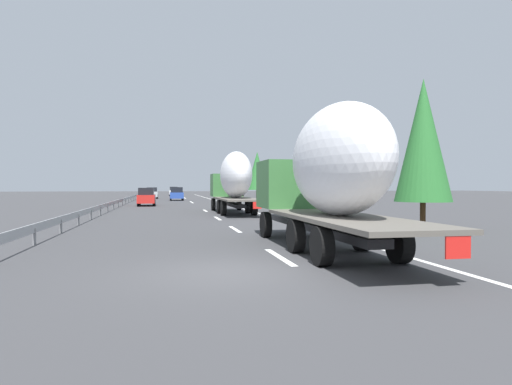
# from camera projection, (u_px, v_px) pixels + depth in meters

# --- Properties ---
(ground_plane) EXTENTS (260.00, 260.00, 0.00)m
(ground_plane) POSITION_uv_depth(u_px,v_px,m) (179.00, 205.00, 50.15)
(ground_plane) COLOR #38383A
(lane_stripe_0) EXTENTS (3.20, 0.20, 0.01)m
(lane_stripe_0) POSITION_uv_depth(u_px,v_px,m) (280.00, 257.00, 13.25)
(lane_stripe_0) COLOR white
(lane_stripe_0) RESTS_ON ground_plane
(lane_stripe_1) EXTENTS (3.20, 0.20, 0.01)m
(lane_stripe_1) POSITION_uv_depth(u_px,v_px,m) (235.00, 229.00, 21.73)
(lane_stripe_1) COLOR white
(lane_stripe_1) RESTS_ON ground_plane
(lane_stripe_2) EXTENTS (3.20, 0.20, 0.01)m
(lane_stripe_2) POSITION_uv_depth(u_px,v_px,m) (218.00, 218.00, 29.00)
(lane_stripe_2) COLOR white
(lane_stripe_2) RESTS_ON ground_plane
(lane_stripe_3) EXTENTS (3.20, 0.20, 0.01)m
(lane_stripe_3) POSITION_uv_depth(u_px,v_px,m) (205.00, 211.00, 38.02)
(lane_stripe_3) COLOR white
(lane_stripe_3) RESTS_ON ground_plane
(lane_stripe_4) EXTENTS (3.20, 0.20, 0.01)m
(lane_stripe_4) POSITION_uv_depth(u_px,v_px,m) (192.00, 203.00, 56.23)
(lane_stripe_4) COLOR white
(lane_stripe_4) RESTS_ON ground_plane
(lane_stripe_5) EXTENTS (3.20, 0.20, 0.01)m
(lane_stripe_5) POSITION_uv_depth(u_px,v_px,m) (191.00, 202.00, 59.60)
(lane_stripe_5) COLOR white
(lane_stripe_5) RESTS_ON ground_plane
(lane_stripe_6) EXTENTS (3.20, 0.20, 0.01)m
(lane_stripe_6) POSITION_uv_depth(u_px,v_px,m) (185.00, 198.00, 75.94)
(lane_stripe_6) COLOR white
(lane_stripe_6) RESTS_ON ground_plane
(lane_stripe_7) EXTENTS (3.20, 0.20, 0.01)m
(lane_stripe_7) POSITION_uv_depth(u_px,v_px,m) (183.00, 197.00, 86.67)
(lane_stripe_7) COLOR white
(lane_stripe_7) RESTS_ON ground_plane
(lane_stripe_8) EXTENTS (3.20, 0.20, 0.01)m
(lane_stripe_8) POSITION_uv_depth(u_px,v_px,m) (184.00, 198.00, 79.67)
(lane_stripe_8) COLOR white
(lane_stripe_8) RESTS_ON ground_plane
(lane_stripe_9) EXTENTS (3.20, 0.20, 0.01)m
(lane_stripe_9) POSITION_uv_depth(u_px,v_px,m) (182.00, 196.00, 90.88)
(lane_stripe_9) COLOR white
(lane_stripe_9) RESTS_ON ground_plane
(edge_line_right) EXTENTS (110.00, 0.20, 0.01)m
(edge_line_right) POSITION_uv_depth(u_px,v_px,m) (223.00, 203.00, 56.13)
(edge_line_right) COLOR white
(edge_line_right) RESTS_ON ground_plane
(truck_lead) EXTENTS (12.25, 2.55, 4.61)m
(truck_lead) POSITION_uv_depth(u_px,v_px,m) (234.00, 180.00, 34.30)
(truck_lead) COLOR #387038
(truck_lead) RESTS_ON ground_plane
(truck_trailing) EXTENTS (12.07, 2.55, 4.55)m
(truck_trailing) POSITION_uv_depth(u_px,v_px,m) (326.00, 172.00, 14.54)
(truck_trailing) COLOR #387038
(truck_trailing) RESTS_ON ground_plane
(car_white_van) EXTENTS (4.02, 1.85, 1.92)m
(car_white_van) POSITION_uv_depth(u_px,v_px,m) (174.00, 191.00, 94.76)
(car_white_van) COLOR white
(car_white_van) RESTS_ON ground_plane
(car_blue_sedan) EXTENTS (4.04, 1.90, 1.91)m
(car_blue_sedan) POSITION_uv_depth(u_px,v_px,m) (177.00, 194.00, 64.82)
(car_blue_sedan) COLOR #28479E
(car_blue_sedan) RESTS_ON ground_plane
(car_red_compact) EXTENTS (4.47, 1.77, 1.90)m
(car_red_compact) POSITION_uv_depth(u_px,v_px,m) (146.00, 197.00, 47.27)
(car_red_compact) COLOR red
(car_red_compact) RESTS_ON ground_plane
(car_silver_hatch) EXTENTS (4.07, 1.83, 1.85)m
(car_silver_hatch) POSITION_uv_depth(u_px,v_px,m) (152.00, 193.00, 74.09)
(car_silver_hatch) COLOR #ADB2B7
(car_silver_hatch) RESTS_ON ground_plane
(road_sign) EXTENTS (0.10, 0.90, 3.49)m
(road_sign) POSITION_uv_depth(u_px,v_px,m) (242.00, 183.00, 49.22)
(road_sign) COLOR gray
(road_sign) RESTS_ON ground_plane
(tree_0) EXTENTS (2.94, 2.94, 6.85)m
(tree_0) POSITION_uv_depth(u_px,v_px,m) (257.00, 171.00, 62.92)
(tree_0) COLOR #472D19
(tree_0) RESTS_ON ground_plane
(tree_1) EXTENTS (3.60, 3.60, 6.75)m
(tree_1) POSITION_uv_depth(u_px,v_px,m) (234.00, 177.00, 93.40)
(tree_1) COLOR #472D19
(tree_1) RESTS_ON ground_plane
(tree_2) EXTENTS (3.46, 3.46, 5.22)m
(tree_2) POSITION_uv_depth(u_px,v_px,m) (311.00, 174.00, 43.24)
(tree_2) COLOR #472D19
(tree_2) RESTS_ON ground_plane
(tree_3) EXTENTS (2.81, 2.81, 6.36)m
(tree_3) POSITION_uv_depth(u_px,v_px,m) (228.00, 177.00, 94.15)
(tree_3) COLOR #472D19
(tree_3) RESTS_ON ground_plane
(tree_4) EXTENTS (2.68, 2.68, 7.22)m
(tree_4) POSITION_uv_depth(u_px,v_px,m) (423.00, 140.00, 21.59)
(tree_4) COLOR #472D19
(tree_4) RESTS_ON ground_plane
(tree_5) EXTENTS (3.78, 3.78, 5.54)m
(tree_5) POSITION_uv_depth(u_px,v_px,m) (243.00, 175.00, 69.94)
(tree_5) COLOR #472D19
(tree_5) RESTS_ON ground_plane
(guardrail_median) EXTENTS (94.00, 0.10, 0.76)m
(guardrail_median) POSITION_uv_depth(u_px,v_px,m) (125.00, 199.00, 51.90)
(guardrail_median) COLOR #9EA0A5
(guardrail_median) RESTS_ON ground_plane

